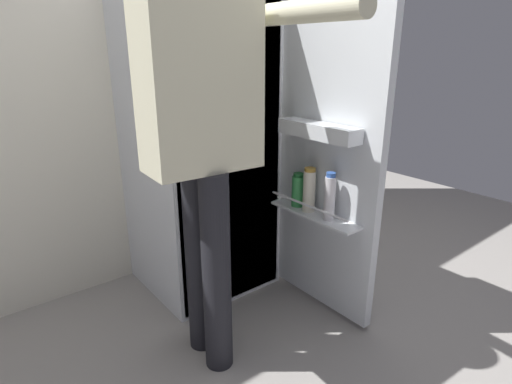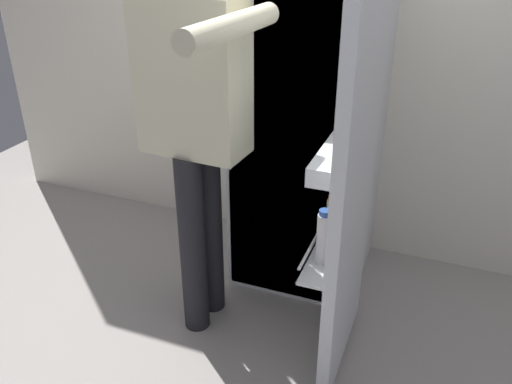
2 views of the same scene
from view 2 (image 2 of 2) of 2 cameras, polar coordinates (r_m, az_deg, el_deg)
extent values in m
plane|color=gray|center=(2.64, 1.47, -14.36)|extent=(5.74, 5.74, 0.00)
cube|color=silver|center=(2.90, 8.38, 17.98)|extent=(4.40, 0.10, 2.60)
cube|color=silver|center=(2.68, 5.83, 6.78)|extent=(0.66, 0.63, 1.64)
cube|color=white|center=(2.40, 3.78, 4.40)|extent=(0.62, 0.01, 1.60)
cube|color=white|center=(2.47, 4.06, 3.37)|extent=(0.58, 0.09, 0.01)
cube|color=silver|center=(2.04, 10.52, 0.07)|extent=(0.05, 0.63, 1.61)
cube|color=white|center=(2.20, 7.79, -6.31)|extent=(0.11, 0.52, 0.01)
cylinder|color=silver|center=(2.17, 6.58, -4.71)|extent=(0.01, 0.50, 0.01)
cube|color=white|center=(2.00, 8.54, 3.82)|extent=(0.10, 0.44, 0.07)
cylinder|color=white|center=(2.06, 7.26, -5.07)|extent=(0.05, 0.05, 0.21)
cylinder|color=#335BB2|center=(2.00, 7.45, -2.23)|extent=(0.04, 0.04, 0.02)
cylinder|color=#EDE5CC|center=(2.17, 8.34, -3.32)|extent=(0.06, 0.06, 0.21)
cylinder|color=#B78933|center=(2.12, 8.54, -0.70)|extent=(0.05, 0.05, 0.02)
cylinder|color=green|center=(2.26, 8.97, -2.85)|extent=(0.06, 0.06, 0.16)
cylinder|color=#195B28|center=(2.22, 9.13, -0.88)|extent=(0.05, 0.05, 0.02)
cylinder|color=black|center=(2.52, -5.00, -4.21)|extent=(0.12, 0.12, 0.88)
cylinder|color=black|center=(2.41, -6.84, -5.96)|extent=(0.12, 0.12, 0.88)
cube|color=beige|center=(2.16, -6.86, 12.15)|extent=(0.45, 0.25, 0.63)
cylinder|color=beige|center=(2.34, -4.02, 12.94)|extent=(0.08, 0.08, 0.59)
cylinder|color=beige|center=(1.78, -2.60, 17.45)|extent=(0.12, 0.59, 0.08)
camera|label=1|loc=(1.91, -52.14, 3.95)|focal=29.16mm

